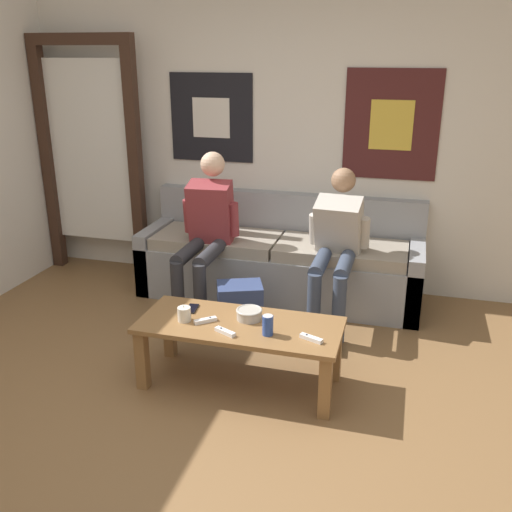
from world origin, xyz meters
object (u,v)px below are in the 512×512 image
(coffee_table, at_px, (240,334))
(drink_can_blue, at_px, (268,325))
(person_seated_adult, at_px, (206,228))
(backpack, at_px, (240,311))
(game_controller_far_center, at_px, (205,320))
(person_seated_teen, at_px, (336,243))
(couch, at_px, (280,262))
(ceramic_bowl, at_px, (249,313))
(pillar_candle, at_px, (184,314))
(cell_phone, at_px, (192,309))
(game_controller_near_right, at_px, (225,332))
(game_controller_near_left, at_px, (311,338))

(coffee_table, bearing_deg, drink_can_blue, -25.74)
(coffee_table, height_order, person_seated_adult, person_seated_adult)
(backpack, relative_size, game_controller_far_center, 3.02)
(person_seated_teen, height_order, backpack, person_seated_teen)
(couch, xyz_separation_m, person_seated_adult, (-0.51, -0.41, 0.38))
(backpack, xyz_separation_m, ceramic_bowl, (0.24, -0.58, 0.27))
(person_seated_teen, height_order, game_controller_far_center, person_seated_teen)
(pillar_candle, distance_m, cell_phone, 0.17)
(coffee_table, height_order, drink_can_blue, drink_can_blue)
(backpack, height_order, cell_phone, cell_phone)
(game_controller_near_right, height_order, cell_phone, game_controller_near_right)
(couch, relative_size, backpack, 5.98)
(person_seated_teen, distance_m, pillar_candle, 1.37)
(drink_can_blue, height_order, cell_phone, drink_can_blue)
(backpack, relative_size, game_controller_near_left, 2.71)
(person_seated_adult, bearing_deg, coffee_table, -59.85)
(pillar_candle, height_order, game_controller_near_left, pillar_candle)
(drink_can_blue, bearing_deg, backpack, 118.43)
(game_controller_near_left, relative_size, game_controller_near_right, 1.01)
(ceramic_bowl, bearing_deg, coffee_table, -118.59)
(person_seated_teen, distance_m, game_controller_far_center, 1.29)
(pillar_candle, bearing_deg, game_controller_near_right, -17.61)
(couch, bearing_deg, cell_phone, -101.59)
(coffee_table, relative_size, game_controller_far_center, 9.59)
(coffee_table, relative_size, drink_can_blue, 10.15)
(pillar_candle, bearing_deg, person_seated_teen, 55.09)
(pillar_candle, distance_m, game_controller_near_left, 0.81)
(person_seated_adult, bearing_deg, cell_phone, -75.50)
(coffee_table, xyz_separation_m, pillar_candle, (-0.34, -0.06, 0.12))
(drink_can_blue, distance_m, game_controller_far_center, 0.42)
(ceramic_bowl, xyz_separation_m, game_controller_near_left, (0.42, -0.17, -0.03))
(coffee_table, bearing_deg, couch, 93.39)
(drink_can_blue, relative_size, game_controller_far_center, 0.94)
(couch, height_order, person_seated_adult, person_seated_adult)
(backpack, height_order, ceramic_bowl, ceramic_bowl)
(backpack, height_order, drink_can_blue, drink_can_blue)
(ceramic_bowl, bearing_deg, game_controller_near_right, -110.03)
(game_controller_far_center, xyz_separation_m, cell_phone, (-0.15, 0.15, -0.01))
(person_seated_teen, distance_m, drink_can_blue, 1.19)
(pillar_candle, distance_m, drink_can_blue, 0.55)
(person_seated_adult, distance_m, pillar_candle, 1.14)
(game_controller_near_left, bearing_deg, coffee_table, 168.08)
(couch, distance_m, cell_phone, 1.37)
(couch, bearing_deg, game_controller_near_left, -70.31)
(coffee_table, distance_m, person_seated_teen, 1.18)
(person_seated_adult, distance_m, drink_can_blue, 1.40)
(couch, bearing_deg, game_controller_near_right, -88.49)
(cell_phone, bearing_deg, pillar_candle, -84.31)
(ceramic_bowl, bearing_deg, backpack, 112.65)
(person_seated_teen, bearing_deg, cell_phone, -129.94)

